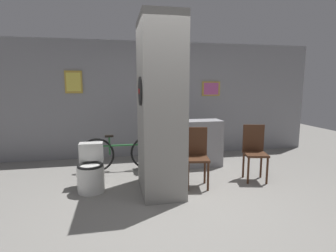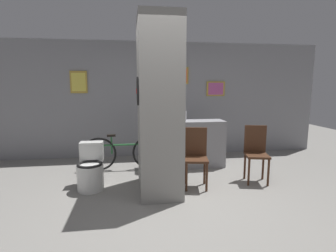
{
  "view_description": "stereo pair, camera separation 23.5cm",
  "coord_description": "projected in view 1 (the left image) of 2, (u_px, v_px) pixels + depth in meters",
  "views": [
    {
      "loc": [
        -0.73,
        -3.37,
        1.64
      ],
      "look_at": [
        0.13,
        0.92,
        0.95
      ],
      "focal_mm": 28.0,
      "sensor_mm": 36.0,
      "label": 1
    },
    {
      "loc": [
        -0.5,
        -3.41,
        1.64
      ],
      "look_at": [
        0.13,
        0.92,
        0.95
      ],
      "focal_mm": 28.0,
      "sensor_mm": 36.0,
      "label": 2
    }
  ],
  "objects": [
    {
      "name": "wall_back",
      "position": [
        148.0,
        100.0,
        6.0
      ],
      "size": [
        8.0,
        0.09,
        2.6
      ],
      "color": "gray",
      "rests_on": "ground_plane"
    },
    {
      "name": "pillar_center",
      "position": [
        160.0,
        107.0,
        3.95
      ],
      "size": [
        0.64,
        1.04,
        2.6
      ],
      "color": "gray",
      "rests_on": "ground_plane"
    },
    {
      "name": "toilet",
      "position": [
        91.0,
        172.0,
        4.08
      ],
      "size": [
        0.41,
        0.57,
        0.72
      ],
      "color": "silver",
      "rests_on": "ground_plane"
    },
    {
      "name": "chair_by_doorway",
      "position": [
        254.0,
        150.0,
        4.52
      ],
      "size": [
        0.44,
        0.44,
        0.95
      ],
      "rotation": [
        0.0,
        0.0,
        -0.22
      ],
      "color": "#422616",
      "rests_on": "ground_plane"
    },
    {
      "name": "chair_near_pillar",
      "position": [
        197.0,
        154.0,
        4.24
      ],
      "size": [
        0.42,
        0.42,
        0.95
      ],
      "rotation": [
        0.0,
        0.0,
        -0.17
      ],
      "color": "#422616",
      "rests_on": "ground_plane"
    },
    {
      "name": "counter_shelf",
      "position": [
        186.0,
        144.0,
        5.28
      ],
      "size": [
        1.45,
        0.44,
        0.93
      ],
      "color": "gray",
      "rests_on": "ground_plane"
    },
    {
      "name": "ground_plane",
      "position": [
        172.0,
        203.0,
        3.66
      ],
      "size": [
        14.0,
        14.0,
        0.0
      ],
      "primitive_type": "plane",
      "color": "gray"
    },
    {
      "name": "bottle_tall",
      "position": [
        182.0,
        115.0,
        5.25
      ],
      "size": [
        0.08,
        0.08,
        0.3
      ],
      "color": "silver",
      "rests_on": "counter_shelf"
    },
    {
      "name": "bicycle",
      "position": [
        123.0,
        153.0,
        5.04
      ],
      "size": [
        1.61,
        0.42,
        0.7
      ],
      "color": "black",
      "rests_on": "ground_plane"
    }
  ]
}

